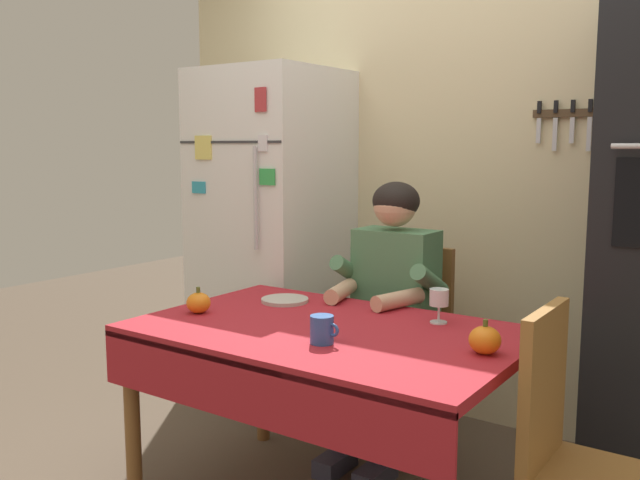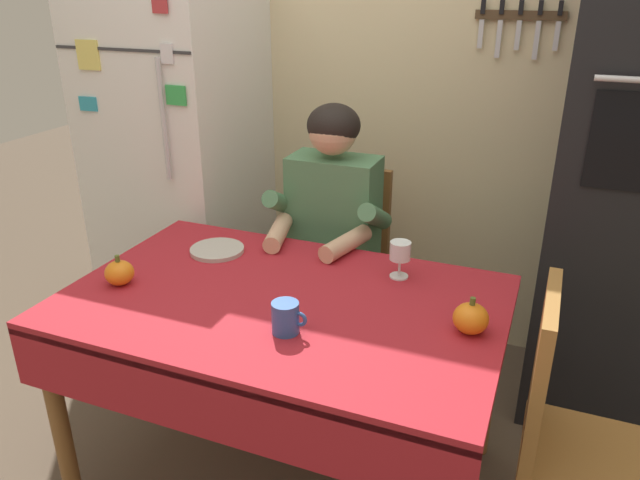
{
  "view_description": "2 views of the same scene",
  "coord_description": "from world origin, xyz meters",
  "px_view_note": "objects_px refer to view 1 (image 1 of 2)",
  "views": [
    {
      "loc": [
        1.36,
        -1.91,
        1.4
      ],
      "look_at": [
        -0.09,
        0.18,
        1.05
      ],
      "focal_mm": 38.11,
      "sensor_mm": 36.0,
      "label": 1
    },
    {
      "loc": [
        0.76,
        -1.45,
        1.69
      ],
      "look_at": [
        0.07,
        0.25,
        0.89
      ],
      "focal_mm": 34.15,
      "sensor_mm": 36.0,
      "label": 2
    }
  ],
  "objects_px": {
    "wine_glass": "(439,299)",
    "pumpkin_large": "(199,303)",
    "chair_right_side": "(575,452)",
    "serving_tray": "(285,300)",
    "refrigerator": "(272,238)",
    "pumpkin_medium": "(485,340)",
    "dining_table": "(325,351)",
    "coffee_mug": "(322,329)",
    "chair_behind_person": "(407,336)",
    "seated_person": "(388,297)"
  },
  "relations": [
    {
      "from": "wine_glass",
      "to": "pumpkin_large",
      "type": "relative_size",
      "value": 1.25
    },
    {
      "from": "chair_right_side",
      "to": "serving_tray",
      "type": "xyz_separation_m",
      "value": [
        -1.28,
        0.27,
        0.24
      ]
    },
    {
      "from": "refrigerator",
      "to": "pumpkin_medium",
      "type": "relative_size",
      "value": 15.96
    },
    {
      "from": "chair_right_side",
      "to": "dining_table",
      "type": "bearing_deg",
      "value": 178.76
    },
    {
      "from": "coffee_mug",
      "to": "chair_right_side",
      "type": "bearing_deg",
      "value": 10.02
    },
    {
      "from": "serving_tray",
      "to": "chair_behind_person",
      "type": "bearing_deg",
      "value": 60.23
    },
    {
      "from": "wine_glass",
      "to": "seated_person",
      "type": "bearing_deg",
      "value": 141.95
    },
    {
      "from": "coffee_mug",
      "to": "refrigerator",
      "type": "bearing_deg",
      "value": 135.15
    },
    {
      "from": "serving_tray",
      "to": "refrigerator",
      "type": "bearing_deg",
      "value": 132.17
    },
    {
      "from": "refrigerator",
      "to": "chair_behind_person",
      "type": "distance_m",
      "value": 0.97
    },
    {
      "from": "dining_table",
      "to": "serving_tray",
      "type": "bearing_deg",
      "value": 146.28
    },
    {
      "from": "refrigerator",
      "to": "chair_behind_person",
      "type": "xyz_separation_m",
      "value": [
        0.88,
        -0.09,
        -0.39
      ]
    },
    {
      "from": "seated_person",
      "to": "pumpkin_medium",
      "type": "bearing_deg",
      "value": -40.38
    },
    {
      "from": "coffee_mug",
      "to": "wine_glass",
      "type": "distance_m",
      "value": 0.51
    },
    {
      "from": "wine_glass",
      "to": "chair_right_side",
      "type": "bearing_deg",
      "value": -28.85
    },
    {
      "from": "serving_tray",
      "to": "pumpkin_large",
      "type": "bearing_deg",
      "value": -115.35
    },
    {
      "from": "coffee_mug",
      "to": "wine_glass",
      "type": "relative_size",
      "value": 0.83
    },
    {
      "from": "seated_person",
      "to": "chair_right_side",
      "type": "height_order",
      "value": "seated_person"
    },
    {
      "from": "pumpkin_medium",
      "to": "serving_tray",
      "type": "height_order",
      "value": "pumpkin_medium"
    },
    {
      "from": "seated_person",
      "to": "serving_tray",
      "type": "xyz_separation_m",
      "value": [
        -0.31,
        -0.35,
        0.01
      ]
    },
    {
      "from": "chair_behind_person",
      "to": "pumpkin_medium",
      "type": "xyz_separation_m",
      "value": [
        0.66,
        -0.75,
        0.27
      ]
    },
    {
      "from": "refrigerator",
      "to": "serving_tray",
      "type": "relative_size",
      "value": 8.93
    },
    {
      "from": "dining_table",
      "to": "chair_behind_person",
      "type": "bearing_deg",
      "value": 95.11
    },
    {
      "from": "chair_right_side",
      "to": "serving_tray",
      "type": "height_order",
      "value": "chair_right_side"
    },
    {
      "from": "chair_behind_person",
      "to": "seated_person",
      "type": "height_order",
      "value": "seated_person"
    },
    {
      "from": "pumpkin_medium",
      "to": "serving_tray",
      "type": "distance_m",
      "value": 1.0
    },
    {
      "from": "refrigerator",
      "to": "pumpkin_medium",
      "type": "distance_m",
      "value": 1.76
    },
    {
      "from": "chair_behind_person",
      "to": "seated_person",
      "type": "distance_m",
      "value": 0.29
    },
    {
      "from": "pumpkin_large",
      "to": "wine_glass",
      "type": "bearing_deg",
      "value": 25.18
    },
    {
      "from": "refrigerator",
      "to": "chair_right_side",
      "type": "bearing_deg",
      "value": -26.0
    },
    {
      "from": "refrigerator",
      "to": "dining_table",
      "type": "height_order",
      "value": "refrigerator"
    },
    {
      "from": "seated_person",
      "to": "chair_right_side",
      "type": "bearing_deg",
      "value": -32.68
    },
    {
      "from": "chair_right_side",
      "to": "wine_glass",
      "type": "height_order",
      "value": "chair_right_side"
    },
    {
      "from": "coffee_mug",
      "to": "pumpkin_large",
      "type": "relative_size",
      "value": 1.03
    },
    {
      "from": "coffee_mug",
      "to": "pumpkin_large",
      "type": "height_order",
      "value": "pumpkin_large"
    },
    {
      "from": "refrigerator",
      "to": "coffee_mug",
      "type": "xyz_separation_m",
      "value": [
        1.05,
        -1.04,
        -0.11
      ]
    },
    {
      "from": "seated_person",
      "to": "chair_behind_person",
      "type": "bearing_deg",
      "value": 90.0
    },
    {
      "from": "dining_table",
      "to": "coffee_mug",
      "type": "xyz_separation_m",
      "value": [
        0.1,
        -0.16,
        0.13
      ]
    },
    {
      "from": "dining_table",
      "to": "pumpkin_large",
      "type": "relative_size",
      "value": 13.34
    },
    {
      "from": "seated_person",
      "to": "refrigerator",
      "type": "bearing_deg",
      "value": 162.37
    },
    {
      "from": "chair_behind_person",
      "to": "seated_person",
      "type": "relative_size",
      "value": 0.75
    },
    {
      "from": "dining_table",
      "to": "refrigerator",
      "type": "bearing_deg",
      "value": 137.09
    },
    {
      "from": "pumpkin_large",
      "to": "pumpkin_medium",
      "type": "height_order",
      "value": "pumpkin_medium"
    },
    {
      "from": "chair_behind_person",
      "to": "pumpkin_large",
      "type": "bearing_deg",
      "value": -118.08
    },
    {
      "from": "dining_table",
      "to": "wine_glass",
      "type": "bearing_deg",
      "value": 44.73
    },
    {
      "from": "dining_table",
      "to": "pumpkin_large",
      "type": "xyz_separation_m",
      "value": [
        -0.54,
        -0.1,
        0.13
      ]
    },
    {
      "from": "coffee_mug",
      "to": "pumpkin_medium",
      "type": "relative_size",
      "value": 0.96
    },
    {
      "from": "seated_person",
      "to": "pumpkin_large",
      "type": "relative_size",
      "value": 11.86
    },
    {
      "from": "wine_glass",
      "to": "pumpkin_large",
      "type": "distance_m",
      "value": 0.94
    },
    {
      "from": "seated_person",
      "to": "coffee_mug",
      "type": "bearing_deg",
      "value": -77.44
    }
  ]
}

